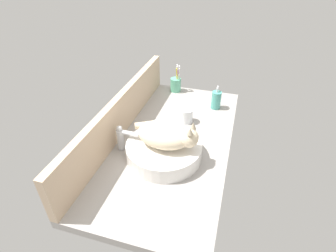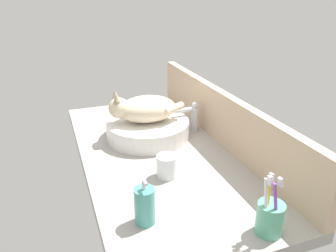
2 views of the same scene
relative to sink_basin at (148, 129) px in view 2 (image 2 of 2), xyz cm
name	(u,v)px [view 2 (image 2 of 2)]	position (x,y,z in cm)	size (l,w,h in cm)	color
ground_plane	(159,156)	(14.53, 0.06, -5.87)	(122.37, 60.17, 4.00)	#9E9993
backsplash_panel	(222,117)	(14.53, 28.35, 6.96)	(122.37, 3.60, 21.65)	#CCAD8C
sink_basin	(148,129)	(0.00, 0.00, 0.00)	(35.97, 35.97, 7.74)	white
cat	(144,109)	(-0.04, -1.37, 9.63)	(19.10, 32.06, 14.00)	beige
faucet	(193,115)	(0.11, 21.35, 3.43)	(3.60, 11.81, 13.60)	silver
soap_dispenser	(145,205)	(53.56, -17.34, 1.80)	(5.84, 5.84, 14.40)	teal
toothbrush_cup	(270,217)	(69.36, 12.77, 1.23)	(7.32, 7.32, 18.69)	#5BB28E
water_glass	(167,167)	(33.09, -3.32, -0.24)	(7.12, 7.12, 8.06)	white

